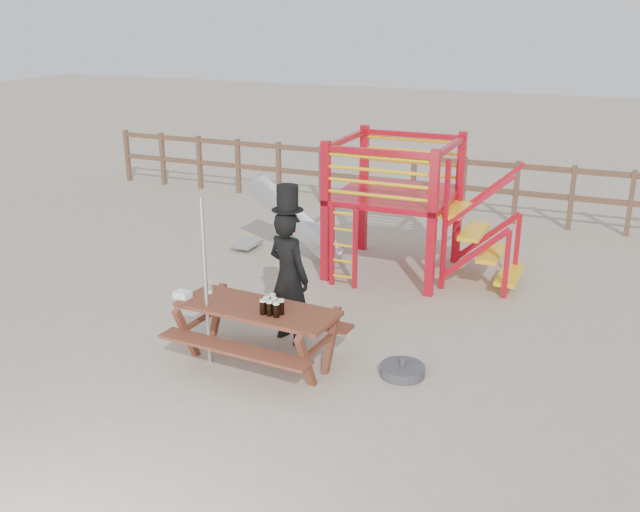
{
  "coord_description": "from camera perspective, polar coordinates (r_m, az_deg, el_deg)",
  "views": [
    {
      "loc": [
        3.36,
        -6.44,
        3.85
      ],
      "look_at": [
        0.19,
        0.8,
        1.12
      ],
      "focal_mm": 40.0,
      "sensor_mm": 36.0,
      "label": 1
    }
  ],
  "objects": [
    {
      "name": "ground",
      "position": [
        8.23,
        -3.48,
        -8.87
      ],
      "size": [
        60.0,
        60.0,
        0.0
      ],
      "primitive_type": "plane",
      "color": "tan",
      "rests_on": "ground"
    },
    {
      "name": "back_fence",
      "position": [
        14.2,
        9.44,
        6.14
      ],
      "size": [
        15.09,
        0.09,
        1.2
      ],
      "color": "brown",
      "rests_on": "ground"
    },
    {
      "name": "man_with_hat",
      "position": [
        8.52,
        -2.53,
        -1.39
      ],
      "size": [
        0.7,
        0.58,
        1.95
      ],
      "rotation": [
        0.0,
        0.0,
        2.78
      ],
      "color": "black",
      "rests_on": "ground"
    },
    {
      "name": "playground_fort",
      "position": [
        10.9,
        5.59,
        4.21
      ],
      "size": [
        4.71,
        1.84,
        2.1
      ],
      "color": "#B40C1B",
      "rests_on": "ground"
    },
    {
      "name": "stout_pints",
      "position": [
        7.81,
        -3.87,
        -4.01
      ],
      "size": [
        0.25,
        0.27,
        0.17
      ],
      "color": "black",
      "rests_on": "picnic_table"
    },
    {
      "name": "paper_bag",
      "position": [
        8.37,
        -10.94,
        -3.05
      ],
      "size": [
        0.19,
        0.15,
        0.08
      ],
      "primitive_type": "cube",
      "rotation": [
        0.0,
        0.0,
        -0.05
      ],
      "color": "white",
      "rests_on": "picnic_table"
    },
    {
      "name": "picnic_table",
      "position": [
        8.12,
        -4.99,
        -5.77
      ],
      "size": [
        1.9,
        1.37,
        0.71
      ],
      "rotation": [
        0.0,
        0.0,
        -0.06
      ],
      "color": "brown",
      "rests_on": "ground"
    },
    {
      "name": "parasol_base",
      "position": [
        8.07,
        6.6,
        -9.08
      ],
      "size": [
        0.5,
        0.5,
        0.21
      ],
      "color": "#3C3C41",
      "rests_on": "ground"
    },
    {
      "name": "empty_glasses",
      "position": [
        8.44,
        -8.83,
        -2.51
      ],
      "size": [
        0.07,
        0.07,
        0.15
      ],
      "color": "silver",
      "rests_on": "picnic_table"
    },
    {
      "name": "metal_pole",
      "position": [
        8.02,
        -9.14,
        -2.13
      ],
      "size": [
        0.04,
        0.04,
        1.96
      ],
      "primitive_type": "cylinder",
      "color": "#B2B2B7",
      "rests_on": "ground"
    }
  ]
}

